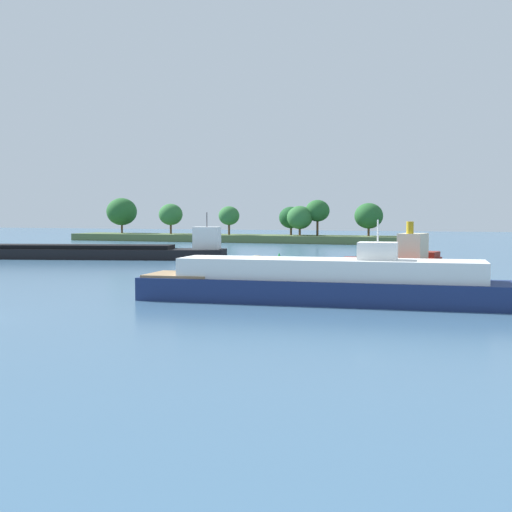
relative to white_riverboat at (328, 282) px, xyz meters
name	(u,v)px	position (x,y,z in m)	size (l,w,h in m)	color
treeline_island	(233,227)	(-41.90, 85.41, 1.71)	(72.51, 10.57, 9.26)	#4C6038
white_riverboat	(328,282)	(0.00, 0.00, 0.00)	(24.98, 7.01, 5.29)	navy
tugboat	(414,258)	(2.01, 27.04, -0.05)	(4.78, 10.51, 4.93)	maroon
cargo_barge	(95,251)	(-38.11, 30.57, -0.35)	(34.72, 13.87, 5.87)	black
fishing_skiff	(367,259)	(-4.81, 37.37, -1.02)	(5.63, 2.13, 1.03)	maroon
small_motorboat	(259,262)	(-15.66, 29.72, -1.06)	(5.20, 4.63, 0.94)	black
channel_buoy_green	(279,264)	(-10.11, 20.46, -0.49)	(0.70, 0.70, 1.90)	green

